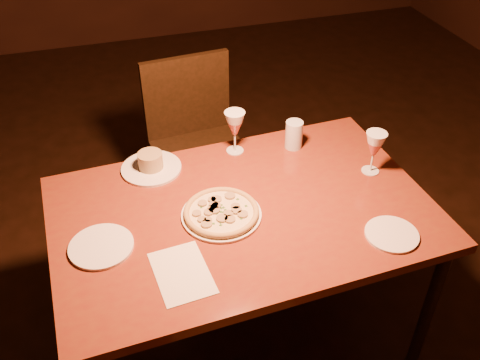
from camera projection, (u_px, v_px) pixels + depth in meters
name	position (u px, v px, depth m)	size (l,w,h in m)	color
floor	(233.00, 355.00, 2.30)	(7.00, 7.00, 0.00)	black
dining_table	(243.00, 222.00, 1.98)	(1.41, 0.94, 0.73)	brown
chair_far	(197.00, 141.00, 2.69)	(0.48, 0.48, 0.92)	black
pizza_plate	(221.00, 212.00, 1.90)	(0.29, 0.29, 0.03)	white
ramekin_saucer	(151.00, 164.00, 2.12)	(0.24, 0.24, 0.08)	white
wine_glass_far	(235.00, 132.00, 2.18)	(0.08, 0.08, 0.19)	#BD524E
wine_glass_right	(373.00, 153.00, 2.07)	(0.08, 0.08, 0.18)	#BD524E
water_tumbler	(294.00, 135.00, 2.22)	(0.07, 0.07, 0.12)	silver
side_plate_left	(101.00, 246.00, 1.78)	(0.22, 0.22, 0.01)	white
side_plate_near	(392.00, 234.00, 1.83)	(0.18, 0.18, 0.01)	white
menu_card	(182.00, 273.00, 1.70)	(0.17, 0.24, 0.00)	silver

